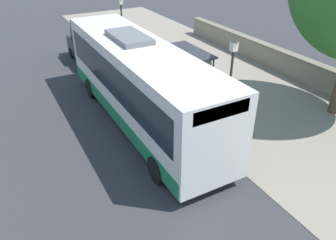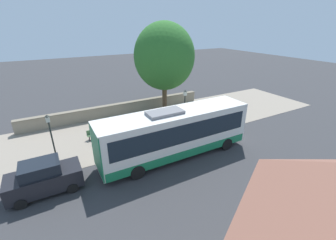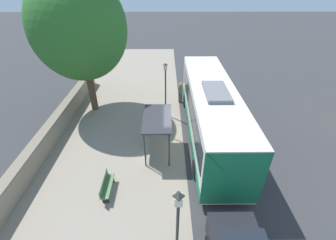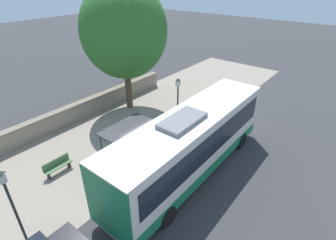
% 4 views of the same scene
% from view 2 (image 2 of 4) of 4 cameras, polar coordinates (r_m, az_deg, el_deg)
% --- Properties ---
extents(ground_plane, '(120.00, 120.00, 0.00)m').
position_cam_2_polar(ground_plane, '(18.56, -4.03, -7.38)').
color(ground_plane, '#353538').
rests_on(ground_plane, ground).
extents(sidewalk_plaza, '(9.00, 44.00, 0.02)m').
position_cam_2_polar(sidewalk_plaza, '(22.26, -8.99, -2.09)').
color(sidewalk_plaza, gray).
rests_on(sidewalk_plaza, ground).
extents(stone_wall, '(0.60, 20.00, 1.34)m').
position_cam_2_polar(stone_wall, '(25.57, -12.30, 2.70)').
color(stone_wall, gray).
rests_on(stone_wall, ground).
extents(bus, '(2.75, 11.65, 3.86)m').
position_cam_2_polar(bus, '(16.75, 1.84, -3.18)').
color(bus, silver).
rests_on(bus, ground).
extents(bus_shelter, '(1.63, 3.10, 2.42)m').
position_cam_2_polar(bus_shelter, '(19.01, -7.33, 0.04)').
color(bus_shelter, '#2D2D33').
rests_on(bus_shelter, ground).
extents(pedestrian, '(0.34, 0.24, 1.80)m').
position_cam_2_polar(pedestrian, '(20.90, 10.89, -0.80)').
color(pedestrian, '#2D3347').
rests_on(pedestrian, ground).
extents(bench, '(0.40, 1.59, 0.88)m').
position_cam_2_polar(bench, '(20.92, -17.76, -3.31)').
color(bench, '#4C7247').
rests_on(bench, ground).
extents(street_lamp_near, '(0.28, 0.28, 4.12)m').
position_cam_2_polar(street_lamp_near, '(16.84, -27.37, -4.10)').
color(street_lamp_near, '#2D332D').
rests_on(street_lamp_near, ground).
extents(street_lamp_far, '(0.28, 0.28, 4.19)m').
position_cam_2_polar(street_lamp_far, '(20.08, 4.24, 2.96)').
color(street_lamp_far, '#2D332D').
rests_on(street_lamp_far, ground).
extents(shade_tree, '(6.40, 6.40, 9.76)m').
position_cam_2_polar(shade_tree, '(24.55, -0.94, 15.76)').
color(shade_tree, brown).
rests_on(shade_tree, ground).
extents(parked_car_behind_bus, '(1.94, 4.13, 2.08)m').
position_cam_2_polar(parked_car_behind_bus, '(15.66, -28.93, -12.74)').
color(parked_car_behind_bus, black).
rests_on(parked_car_behind_bus, ground).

